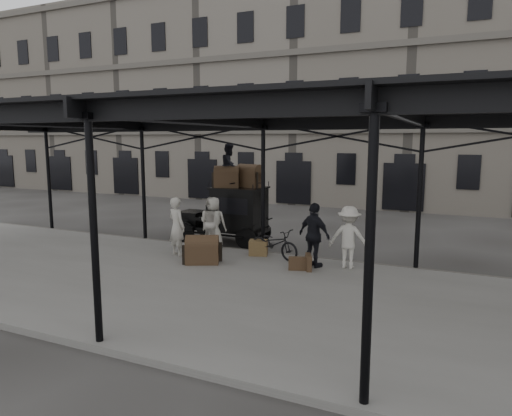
{
  "coord_description": "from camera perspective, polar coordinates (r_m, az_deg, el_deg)",
  "views": [
    {
      "loc": [
        6.11,
        -12.05,
        3.93
      ],
      "look_at": [
        -0.08,
        1.6,
        1.7
      ],
      "focal_mm": 32.0,
      "sensor_mm": 36.0,
      "label": 1
    }
  ],
  "objects": [
    {
      "name": "porter_centre",
      "position": [
        16.21,
        -5.31,
        -1.8
      ],
      "size": [
        0.99,
        0.76,
        1.81
      ],
      "primitive_type": "imported",
      "rotation": [
        0.0,
        0.0,
        3.38
      ],
      "color": "beige",
      "rests_on": "platform"
    },
    {
      "name": "platform",
      "position": [
        12.37,
        -6.65,
        -9.74
      ],
      "size": [
        28.0,
        8.0,
        0.15
      ],
      "primitive_type": "cube",
      "color": "slate",
      "rests_on": "ground"
    },
    {
      "name": "taxi",
      "position": [
        17.5,
        -3.03,
        -0.51
      ],
      "size": [
        3.65,
        1.55,
        2.18
      ],
      "color": "black",
      "rests_on": "ground"
    },
    {
      "name": "suitcase_flat",
      "position": [
        13.51,
        5.37,
        -6.93
      ],
      "size": [
        0.62,
        0.34,
        0.4
      ],
      "primitive_type": "cube",
      "rotation": [
        0.0,
        0.0,
        0.33
      ],
      "color": "#4E3D24",
      "rests_on": "platform"
    },
    {
      "name": "bicycle",
      "position": [
        14.75,
        2.29,
        -4.44
      ],
      "size": [
        1.96,
        1.12,
        0.97
      ],
      "primitive_type": "imported",
      "rotation": [
        0.0,
        0.0,
        1.3
      ],
      "color": "black",
      "rests_on": "platform"
    },
    {
      "name": "wicker_hamper",
      "position": [
        15.19,
        0.3,
        -4.98
      ],
      "size": [
        0.71,
        0.61,
        0.5
      ],
      "primitive_type": "cube",
      "rotation": [
        0.0,
        0.0,
        0.31
      ],
      "color": "olive",
      "rests_on": "platform"
    },
    {
      "name": "porter_right",
      "position": [
        13.81,
        11.53,
        -3.61
      ],
      "size": [
        1.22,
        0.73,
        1.86
      ],
      "primitive_type": "imported",
      "rotation": [
        0.0,
        0.0,
        3.17
      ],
      "color": "beige",
      "rests_on": "platform"
    },
    {
      "name": "canopy",
      "position": [
        12.02,
        -6.32,
        11.6
      ],
      "size": [
        22.5,
        9.0,
        4.74
      ],
      "color": "black",
      "rests_on": "ground"
    },
    {
      "name": "steamer_trunk_roof_far",
      "position": [
        17.23,
        -0.77,
        3.83
      ],
      "size": [
        1.11,
        0.85,
        0.72
      ],
      "primitive_type": null,
      "rotation": [
        0.0,
        0.0,
        -0.29
      ],
      "color": "#4E3D24",
      "rests_on": "taxi"
    },
    {
      "name": "porter_midleft",
      "position": [
        16.27,
        -5.64,
        -1.78
      ],
      "size": [
        0.94,
        0.77,
        1.8
      ],
      "primitive_type": "imported",
      "rotation": [
        0.0,
        0.0,
        3.03
      ],
      "color": "beige",
      "rests_on": "platform"
    },
    {
      "name": "porter_official",
      "position": [
        13.74,
        7.3,
        -3.4
      ],
      "size": [
        1.23,
        0.9,
        1.94
      ],
      "primitive_type": "imported",
      "rotation": [
        0.0,
        0.0,
        2.72
      ],
      "color": "black",
      "rests_on": "platform"
    },
    {
      "name": "ground",
      "position": [
        14.07,
        -2.41,
        -7.76
      ],
      "size": [
        120.0,
        120.0,
        0.0
      ],
      "primitive_type": "plane",
      "color": "#383533",
      "rests_on": "ground"
    },
    {
      "name": "suitcase_upright",
      "position": [
        13.61,
        6.57,
        -6.74
      ],
      "size": [
        0.37,
        0.61,
        0.45
      ],
      "primitive_type": "cube",
      "rotation": [
        0.0,
        0.0,
        0.4
      ],
      "color": "#4E3D24",
      "rests_on": "platform"
    },
    {
      "name": "steamer_trunk_roof_near",
      "position": [
        17.16,
        -3.68,
        3.73
      ],
      "size": [
        1.07,
        0.88,
        0.68
      ],
      "primitive_type": null,
      "rotation": [
        0.0,
        0.0,
        0.4
      ],
      "color": "#4E3D24",
      "rests_on": "taxi"
    },
    {
      "name": "building_frontage",
      "position": [
        30.82,
        13.23,
        13.96
      ],
      "size": [
        64.0,
        8.0,
        14.0
      ],
      "primitive_type": "cube",
      "color": "slate",
      "rests_on": "ground"
    },
    {
      "name": "porter_left",
      "position": [
        15.21,
        -9.86,
        -2.3
      ],
      "size": [
        0.83,
        0.69,
        1.94
      ],
      "primitive_type": "imported",
      "rotation": [
        0.0,
        0.0,
        2.77
      ],
      "color": "beige",
      "rests_on": "platform"
    },
    {
      "name": "porter_roof",
      "position": [
        17.24,
        -3.32,
        5.33
      ],
      "size": [
        0.77,
        0.9,
        1.63
      ],
      "primitive_type": "imported",
      "rotation": [
        0.0,
        0.0,
        1.79
      ],
      "color": "black",
      "rests_on": "taxi"
    },
    {
      "name": "steamer_trunk_platform",
      "position": [
        14.27,
        -6.73,
        -5.41
      ],
      "size": [
        1.18,
        0.99,
        0.74
      ],
      "primitive_type": null,
      "rotation": [
        0.0,
        0.0,
        0.45
      ],
      "color": "#4E3D24",
      "rests_on": "platform"
    }
  ]
}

